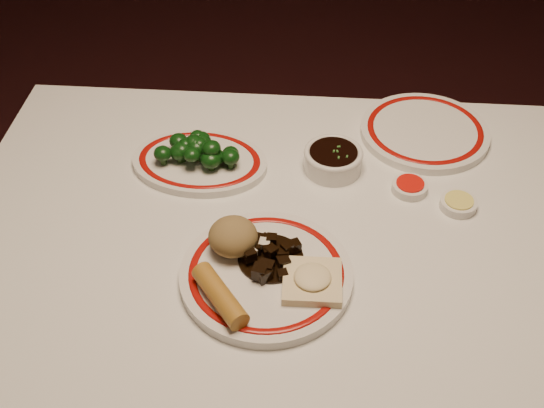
% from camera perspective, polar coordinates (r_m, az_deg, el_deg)
% --- Properties ---
extents(dining_table, '(1.20, 0.90, 0.75)m').
position_cam_1_polar(dining_table, '(1.19, 2.43, -6.91)').
color(dining_table, white).
rests_on(dining_table, ground).
extents(main_plate, '(0.31, 0.31, 0.02)m').
position_cam_1_polar(main_plate, '(1.07, -0.49, -5.93)').
color(main_plate, silver).
rests_on(main_plate, dining_table).
extents(rice_mound, '(0.08, 0.08, 0.06)m').
position_cam_1_polar(rice_mound, '(1.08, -3.28, -2.73)').
color(rice_mound, olive).
rests_on(rice_mound, main_plate).
extents(spring_roll, '(0.10, 0.11, 0.03)m').
position_cam_1_polar(spring_roll, '(1.01, -4.38, -7.64)').
color(spring_roll, '#AF7A2B').
rests_on(spring_roll, main_plate).
extents(fried_wonton, '(0.09, 0.09, 0.03)m').
position_cam_1_polar(fried_wonton, '(1.04, 3.39, -6.36)').
color(fried_wonton, beige).
rests_on(fried_wonton, main_plate).
extents(stirfry_heap, '(0.10, 0.11, 0.03)m').
position_cam_1_polar(stirfry_heap, '(1.07, -0.39, -4.34)').
color(stirfry_heap, black).
rests_on(stirfry_heap, main_plate).
extents(broccoli_plate, '(0.27, 0.24, 0.02)m').
position_cam_1_polar(broccoli_plate, '(1.28, -6.07, 3.53)').
color(broccoli_plate, silver).
rests_on(broccoli_plate, dining_table).
extents(broccoli_pile, '(0.16, 0.09, 0.05)m').
position_cam_1_polar(broccoli_pile, '(1.26, -6.13, 4.62)').
color(broccoli_pile, '#23471C').
rests_on(broccoli_pile, broccoli_plate).
extents(soy_bowl, '(0.11, 0.11, 0.04)m').
position_cam_1_polar(soy_bowl, '(1.26, 5.12, 3.65)').
color(soy_bowl, silver).
rests_on(soy_bowl, dining_table).
extents(sweet_sour_dish, '(0.06, 0.06, 0.02)m').
position_cam_1_polar(sweet_sour_dish, '(1.24, 11.44, 1.42)').
color(sweet_sour_dish, silver).
rests_on(sweet_sour_dish, dining_table).
extents(mustard_dish, '(0.06, 0.06, 0.02)m').
position_cam_1_polar(mustard_dish, '(1.23, 15.32, 0.02)').
color(mustard_dish, silver).
rests_on(mustard_dish, dining_table).
extents(far_plate, '(0.26, 0.26, 0.02)m').
position_cam_1_polar(far_plate, '(1.38, 12.65, 5.95)').
color(far_plate, silver).
rests_on(far_plate, dining_table).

